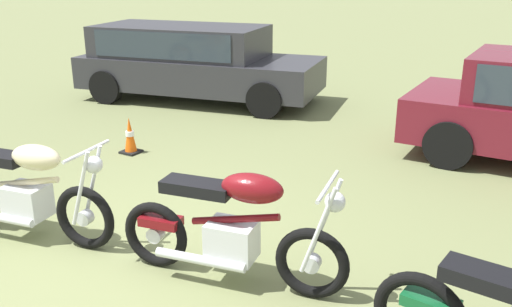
{
  "coord_description": "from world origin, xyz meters",
  "views": [
    {
      "loc": [
        3.36,
        -3.03,
        2.56
      ],
      "look_at": [
        0.44,
        1.84,
        0.59
      ],
      "focal_mm": 38.71,
      "sensor_mm": 36.0,
      "label": 1
    }
  ],
  "objects_px": {
    "motorcycle_cream": "(26,191)",
    "traffic_cone": "(130,137)",
    "motorcycle_maroon": "(232,228)",
    "car_charcoal": "(191,57)"
  },
  "relations": [
    {
      "from": "motorcycle_maroon",
      "to": "car_charcoal",
      "type": "distance_m",
      "value": 6.72
    },
    {
      "from": "motorcycle_maroon",
      "to": "traffic_cone",
      "type": "xyz_separation_m",
      "value": [
        -3.09,
        2.05,
        -0.26
      ]
    },
    {
      "from": "motorcycle_cream",
      "to": "motorcycle_maroon",
      "type": "xyz_separation_m",
      "value": [
        2.14,
        0.35,
        0.01
      ]
    },
    {
      "from": "motorcycle_cream",
      "to": "traffic_cone",
      "type": "bearing_deg",
      "value": 100.83
    },
    {
      "from": "motorcycle_maroon",
      "to": "car_charcoal",
      "type": "xyz_separation_m",
      "value": [
        -4.34,
        5.12,
        0.34
      ]
    },
    {
      "from": "motorcycle_maroon",
      "to": "traffic_cone",
      "type": "relative_size",
      "value": 3.85
    },
    {
      "from": "motorcycle_maroon",
      "to": "motorcycle_cream",
      "type": "bearing_deg",
      "value": 178.59
    },
    {
      "from": "motorcycle_cream",
      "to": "car_charcoal",
      "type": "bearing_deg",
      "value": 101.22
    },
    {
      "from": "motorcycle_maroon",
      "to": "car_charcoal",
      "type": "relative_size",
      "value": 0.41
    },
    {
      "from": "car_charcoal",
      "to": "motorcycle_maroon",
      "type": "bearing_deg",
      "value": -61.66
    }
  ]
}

